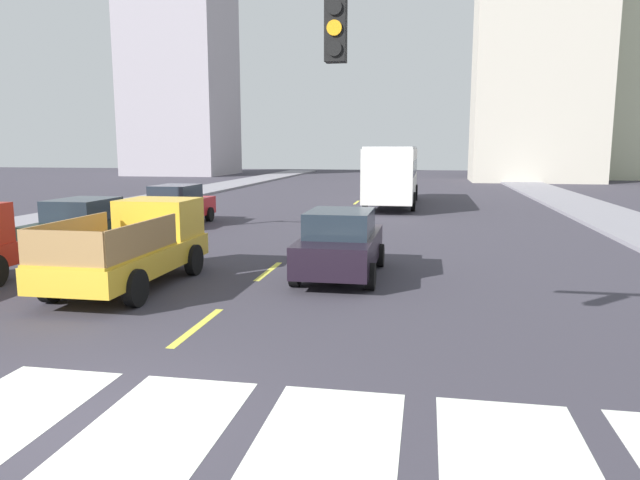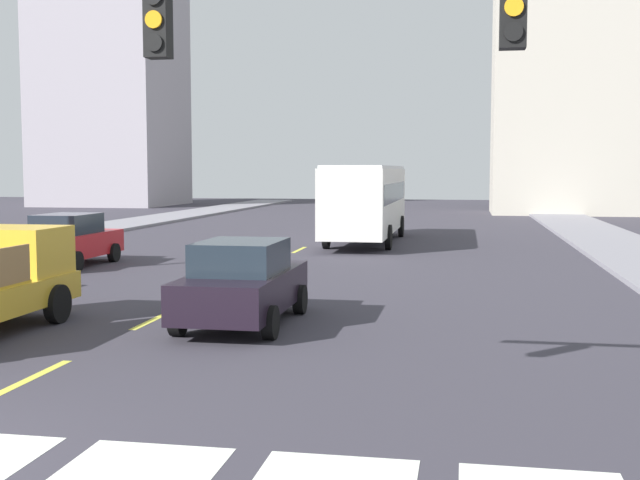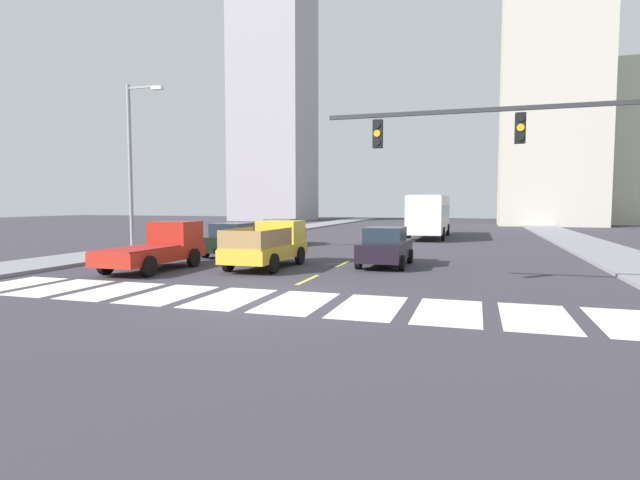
{
  "view_description": "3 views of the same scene",
  "coord_description": "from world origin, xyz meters",
  "views": [
    {
      "loc": [
        4.12,
        -5.87,
        3.31
      ],
      "look_at": [
        1.85,
        6.55,
        1.29
      ],
      "focal_mm": 32.77,
      "sensor_mm": 36.0,
      "label": 1
    },
    {
      "loc": [
        6.4,
        -6.83,
        3.13
      ],
      "look_at": [
        2.26,
        16.09,
        1.1
      ],
      "focal_mm": 45.0,
      "sensor_mm": 36.0,
      "label": 2
    },
    {
      "loc": [
        5.78,
        -13.05,
        2.78
      ],
      "look_at": [
        -0.85,
        8.21,
        1.13
      ],
      "focal_mm": 28.26,
      "sensor_mm": 36.0,
      "label": 3
    }
  ],
  "objects": [
    {
      "name": "ground_plane",
      "position": [
        0.0,
        0.0,
        0.0
      ],
      "size": [
        160.0,
        160.0,
        0.0
      ],
      "primitive_type": "plane",
      "color": "#37353F"
    },
    {
      "name": "sidewalk_right",
      "position": [
        12.62,
        18.0,
        0.07
      ],
      "size": [
        3.64,
        110.0,
        0.15
      ],
      "primitive_type": "cube",
      "color": "gray",
      "rests_on": "ground"
    },
    {
      "name": "sidewalk_left",
      "position": [
        -12.62,
        18.0,
        0.07
      ],
      "size": [
        3.64,
        110.0,
        0.15
      ],
      "primitive_type": "cube",
      "color": "gray",
      "rests_on": "ground"
    },
    {
      "name": "crosswalk_stripe_0",
      "position": [
        -9.27,
        0.0,
        0.0
      ],
      "size": [
        1.65,
        3.29,
        0.01
      ],
      "primitive_type": "cube",
      "color": "silver",
      "rests_on": "ground"
    },
    {
      "name": "crosswalk_stripe_1",
      "position": [
        -7.21,
        0.0,
        0.0
      ],
      "size": [
        1.65,
        3.29,
        0.01
      ],
      "primitive_type": "cube",
      "color": "silver",
      "rests_on": "ground"
    },
    {
      "name": "crosswalk_stripe_2",
      "position": [
        -5.15,
        0.0,
        0.0
      ],
      "size": [
        1.65,
        3.29,
        0.01
      ],
      "primitive_type": "cube",
      "color": "silver",
      "rests_on": "ground"
    },
    {
      "name": "crosswalk_stripe_3",
      "position": [
        -3.09,
        0.0,
        0.0
      ],
      "size": [
        1.65,
        3.29,
        0.01
      ],
      "primitive_type": "cube",
      "color": "silver",
      "rests_on": "ground"
    },
    {
      "name": "crosswalk_stripe_4",
      "position": [
        -1.03,
        0.0,
        0.0
      ],
      "size": [
        1.65,
        3.29,
        0.01
      ],
      "primitive_type": "cube",
      "color": "silver",
      "rests_on": "ground"
    },
    {
      "name": "crosswalk_stripe_5",
      "position": [
        1.03,
        0.0,
        0.0
      ],
      "size": [
        1.65,
        3.29,
        0.01
      ],
      "primitive_type": "cube",
      "color": "silver",
      "rests_on": "ground"
    },
    {
      "name": "crosswalk_stripe_6",
      "position": [
        3.09,
        0.0,
        0.0
      ],
      "size": [
        1.65,
        3.29,
        0.01
      ],
      "primitive_type": "cube",
      "color": "silver",
      "rests_on": "ground"
    },
    {
      "name": "crosswalk_stripe_7",
      "position": [
        5.15,
        0.0,
        0.0
      ],
      "size": [
        1.65,
        3.29,
        0.01
      ],
      "primitive_type": "cube",
      "color": "silver",
      "rests_on": "ground"
    },
    {
      "name": "crosswalk_stripe_8",
      "position": [
        7.21,
        0.0,
        0.0
      ],
      "size": [
        1.65,
        3.29,
        0.01
      ],
      "primitive_type": "cube",
      "color": "silver",
      "rests_on": "ground"
    },
    {
      "name": "crosswalk_stripe_9",
      "position": [
        9.27,
        0.0,
        0.0
      ],
      "size": [
        1.65,
        3.29,
        0.01
      ],
      "primitive_type": "cube",
      "color": "silver",
      "rests_on": "ground"
    },
    {
      "name": "lane_dash_0",
      "position": [
        0.0,
        4.0,
        0.0
      ],
      "size": [
        0.16,
        2.4,
        0.01
      ],
      "primitive_type": "cube",
      "color": "#D5CF43",
      "rests_on": "ground"
    },
    {
      "name": "lane_dash_1",
      "position": [
        0.0,
        9.0,
        0.0
      ],
      "size": [
        0.16,
        2.4,
        0.01
      ],
      "primitive_type": "cube",
      "color": "#D5CF43",
      "rests_on": "ground"
    },
    {
      "name": "lane_dash_2",
      "position": [
        0.0,
        14.0,
        0.0
      ],
      "size": [
        0.16,
        2.4,
        0.01
      ],
      "primitive_type": "cube",
      "color": "#D5CF43",
      "rests_on": "ground"
    },
    {
      "name": "lane_dash_3",
      "position": [
        0.0,
        19.0,
        0.0
      ],
      "size": [
        0.16,
        2.4,
        0.01
      ],
      "primitive_type": "cube",
      "color": "#D5CF43",
      "rests_on": "ground"
    },
    {
      "name": "lane_dash_4",
      "position": [
        0.0,
        24.0,
        0.0
      ],
      "size": [
        0.16,
        2.4,
        0.01
      ],
      "primitive_type": "cube",
      "color": "#D5CF43",
      "rests_on": "ground"
    },
    {
      "name": "lane_dash_5",
      "position": [
        0.0,
        29.0,
        0.0
      ],
      "size": [
        0.16,
        2.4,
        0.01
      ],
      "primitive_type": "cube",
      "color": "#D5CF43",
      "rests_on": "ground"
    },
    {
      "name": "lane_dash_6",
      "position": [
        0.0,
        34.0,
        0.0
      ],
      "size": [
        0.16,
        2.4,
        0.01
      ],
      "primitive_type": "cube",
      "color": "#D5CF43",
      "rests_on": "ground"
    },
    {
      "name": "lane_dash_7",
      "position": [
        0.0,
        39.0,
        0.0
      ],
      "size": [
        0.16,
        2.4,
        0.01
      ],
      "primitive_type": "cube",
      "color": "#D5CF43",
      "rests_on": "ground"
    },
    {
      "name": "pickup_stakebed",
      "position": [
        -2.77,
        7.09,
        0.94
      ],
      "size": [
        2.18,
        5.2,
        1.96
      ],
      "rotation": [
        0.0,
        0.0,
        0.02
      ],
      "color": "gold",
      "rests_on": "ground"
    },
    {
      "name": "pickup_dark",
      "position": [
        -6.88,
        4.95,
        0.92
      ],
      "size": [
        2.18,
        5.2,
        1.96
      ],
      "rotation": [
        0.0,
        0.0,
        0.05
      ],
      "color": "#A32117",
      "rests_on": "ground"
    },
    {
      "name": "city_bus",
      "position": [
        2.22,
        27.64,
        1.95
      ],
      "size": [
        2.72,
        10.8,
        3.32
      ],
      "rotation": [
        0.0,
        0.0,
        0.03
      ],
      "color": "silver",
      "rests_on": "ground"
    },
    {
      "name": "sedan_mid",
      "position": [
        -6.35,
        10.63,
        0.86
      ],
      "size": [
        2.02,
        4.4,
        1.72
      ],
      "rotation": [
        0.0,
        0.0,
        -0.02
      ],
      "color": "black",
      "rests_on": "ground"
    },
    {
      "name": "sedan_near_right",
      "position": [
        -6.31,
        17.4,
        0.86
      ],
      "size": [
        2.02,
        4.4,
        1.72
      ],
      "rotation": [
        0.0,
        0.0,
        -0.02
      ],
      "color": "red",
      "rests_on": "ground"
    },
    {
      "name": "sedan_far",
      "position": [
        1.99,
        8.75,
        0.86
      ],
      "size": [
        2.02,
        4.4,
        1.72
      ],
      "rotation": [
        0.0,
        0.0,
        -0.02
      ],
      "color": "black",
      "rests_on": "ground"
    },
    {
      "name": "traffic_signal_gantry",
      "position": [
        8.1,
        2.15,
        4.24
      ],
      "size": [
        10.12,
        0.27,
        6.0
      ],
      "color": "#2D2D33",
      "rests_on": "ground"
    },
    {
      "name": "streetlight_left",
      "position": [
        -11.79,
        9.77,
        4.97
      ],
      "size": [
        2.2,
        0.28,
        9.0
      ],
      "color": "gray",
      "rests_on": "ground"
    },
    {
      "name": "tower_tall_centre",
      "position": [
        -24.98,
        61.37,
        32.07
      ],
      "size": [
        11.18,
        11.02,
        64.14
      ],
      "primitive_type": "cube",
      "color": "#9D96A0",
      "rests_on": "ground"
    },
    {
      "name": "block_mid_left",
      "position": [
        14.18,
        53.48,
        14.63
      ],
      "size": [
        11.76,
        7.16,
        29.26
      ],
      "primitive_type": "cube",
      "color": "#BCB4A4",
      "rests_on": "ground"
    },
    {
      "name": "block_mid_right",
      "position": [
        23.91,
        60.63,
        10.23
      ],
      "size": [
        10.75,
        7.32,
        20.46
      ],
      "primitive_type": "cube",
      "color": "beige",
      "rests_on": "ground"
    }
  ]
}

